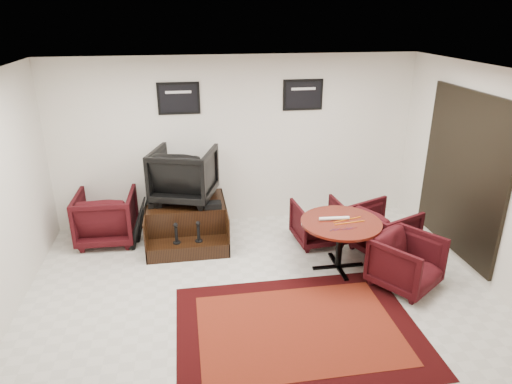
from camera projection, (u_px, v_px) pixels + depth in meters
ground at (262, 301)px, 5.78m from camera, size 6.00×6.00×0.00m
room_shell at (295, 163)px, 5.29m from camera, size 6.02×5.02×2.81m
area_rug at (298, 329)px, 5.27m from camera, size 2.78×2.09×0.01m
shine_podium at (187, 222)px, 7.25m from camera, size 1.23×1.26×0.63m
shine_chair at (184, 172)px, 7.07m from camera, size 1.13×1.09×0.94m
shoes_pair at (155, 203)px, 7.01m from camera, size 0.23×0.27×0.09m
polish_kit at (213, 205)px, 6.93m from camera, size 0.26×0.18×0.09m
umbrella_black at (138, 223)px, 6.89m from camera, size 0.33×0.12×0.89m
umbrella_hooked at (142, 219)px, 7.13m from camera, size 0.29×0.11×0.79m
armchair_side at (106, 214)px, 7.15m from camera, size 0.90×0.85×0.90m
meeting_table at (341, 227)px, 6.31m from camera, size 1.11×1.11×0.73m
table_chair_back at (318, 220)px, 7.14m from camera, size 0.77×0.73×0.74m
table_chair_window at (384, 228)px, 6.82m from camera, size 0.99×1.01×0.81m
table_chair_corner at (407, 260)px, 5.97m from camera, size 1.04×1.03×0.79m
paper_roll at (334, 218)px, 6.31m from camera, size 0.42×0.08×0.05m
table_clutter at (347, 223)px, 6.22m from camera, size 0.57×0.37×0.01m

